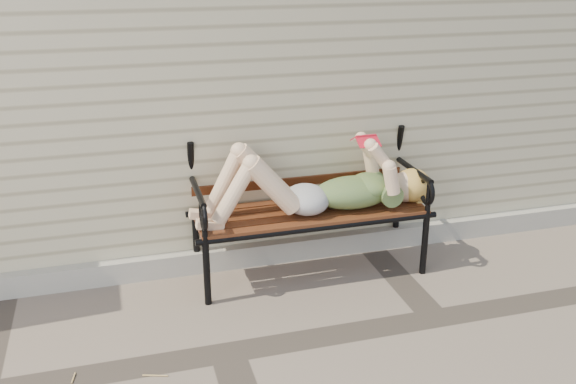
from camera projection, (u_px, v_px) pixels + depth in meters
name	position (u px, v px, depth m)	size (l,w,h in m)	color
ground	(228.00, 353.00, 3.47)	(80.00, 80.00, 0.00)	#75665A
house_wall	(157.00, 13.00, 5.62)	(8.00, 4.00, 3.00)	beige
foundation_strip	(200.00, 261.00, 4.32)	(8.00, 0.10, 0.15)	#A9A699
garden_bench	(306.00, 184.00, 4.20)	(1.65, 0.66, 1.07)	black
reading_woman	(314.00, 185.00, 4.08)	(1.55, 0.35, 0.49)	#0A3C4B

